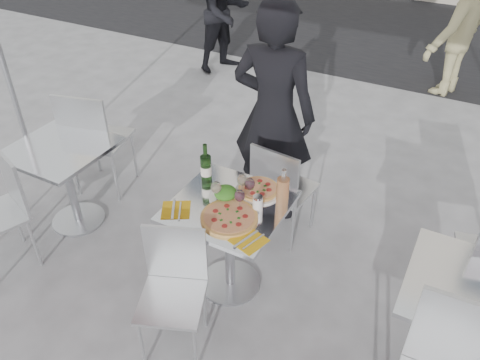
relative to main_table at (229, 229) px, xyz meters
The scene contains 24 objects.
ground 0.54m from the main_table, ahead, with size 80.00×80.00×0.00m, color slate.
street_asphalt 6.52m from the main_table, 90.00° to the left, with size 24.00×5.00×0.00m, color black.
main_table is the anchor object (origin of this frame).
side_table_left 1.50m from the main_table, behind, with size 0.72×0.72×0.75m.
side_table_right 1.50m from the main_table, ahead, with size 0.72×0.72×0.75m.
chair_far 0.63m from the main_table, 81.69° to the left, with size 0.44×0.46×0.89m.
chair_near 0.54m from the main_table, 99.34° to the right, with size 0.50×0.51×0.84m.
side_chair_lfar 1.65m from the main_table, 165.07° to the left, with size 0.57×0.58×1.02m.
side_chair_lnear 1.67m from the main_table, 160.93° to the right, with size 0.54×0.54×0.91m.
woman_diner 1.03m from the main_table, 98.10° to the left, with size 0.67×0.44×1.85m, color black.
pedestrian_a 4.10m from the main_table, 120.23° to the left, with size 0.77×0.60×1.59m, color black.
pedestrian_b 4.28m from the main_table, 79.12° to the left, with size 1.11×0.64×1.72m, color tan.
pizza_near 0.26m from the main_table, 59.87° to the right, with size 0.36×0.36×0.02m.
pizza_far 0.33m from the main_table, 63.95° to the left, with size 0.31×0.31×0.03m.
salad_plate 0.26m from the main_table, 137.49° to the left, with size 0.22×0.22×0.09m.
wine_bottle 0.45m from the main_table, 149.99° to the left, with size 0.07×0.08×0.29m.
carafe 0.47m from the main_table, 24.20° to the left, with size 0.08×0.08×0.29m.
sugar_shaker 0.33m from the main_table, 12.26° to the left, with size 0.06×0.06×0.11m.
wineglass_white_a 0.33m from the main_table, behind, with size 0.07×0.07×0.16m.
wineglass_white_b 0.35m from the main_table, 81.20° to the left, with size 0.07×0.07×0.16m.
wineglass_red_a 0.33m from the main_table, 10.16° to the right, with size 0.07×0.07×0.16m.
wineglass_red_b 0.35m from the main_table, 55.69° to the left, with size 0.07×0.07×0.16m.
napkin_left 0.40m from the main_table, 142.22° to the right, with size 0.25×0.25×0.01m.
napkin_right 0.42m from the main_table, 41.55° to the right, with size 0.22×0.22×0.01m.
Camera 1 is at (1.18, -2.04, 2.65)m, focal length 35.00 mm.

